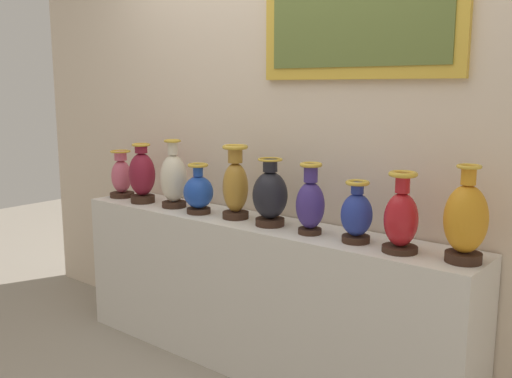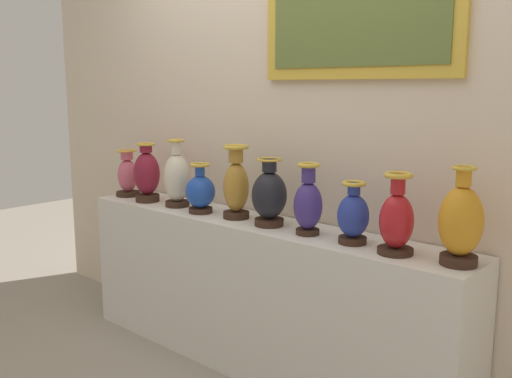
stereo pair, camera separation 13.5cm
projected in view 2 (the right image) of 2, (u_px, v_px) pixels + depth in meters
ground_plane at (256, 366)px, 3.24m from camera, size 10.43×10.43×0.00m
display_shelf at (256, 295)px, 3.17m from camera, size 2.44×0.39×0.84m
back_wall at (288, 81)px, 3.14m from camera, size 4.43×0.14×3.16m
vase_rose at (128, 176)px, 3.79m from camera, size 0.16×0.16×0.31m
vase_burgundy at (147, 175)px, 3.60m from camera, size 0.16×0.16×0.37m
vase_ivory at (177, 178)px, 3.45m from camera, size 0.16×0.16×0.41m
vase_sapphire at (200, 192)px, 3.28m from camera, size 0.17×0.17×0.29m
vase_ochre at (236, 185)px, 3.14m from camera, size 0.15×0.15×0.41m
vase_onyx at (269, 196)px, 2.97m from camera, size 0.18×0.18×0.35m
vase_indigo at (308, 204)px, 2.79m from camera, size 0.14×0.14×0.35m
vase_cobalt at (353, 216)px, 2.64m from camera, size 0.15×0.15×0.29m
vase_crimson at (396, 220)px, 2.47m from camera, size 0.16×0.16×0.36m
vase_amber at (461, 223)px, 2.31m from camera, size 0.18×0.18×0.41m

